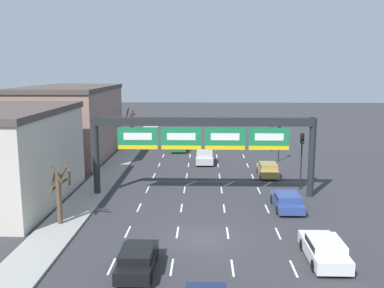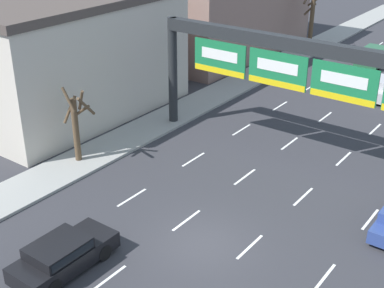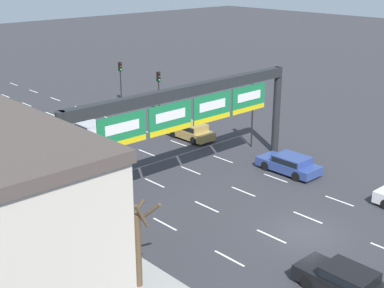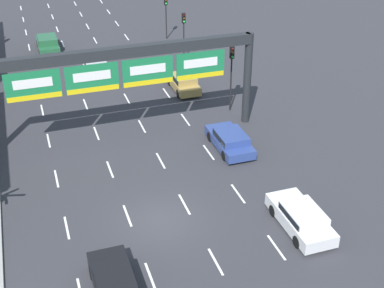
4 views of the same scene
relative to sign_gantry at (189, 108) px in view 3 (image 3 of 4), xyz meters
The scene contains 12 objects.
ground_plane 10.72m from the sign_gantry, 90.00° to the right, with size 220.00×220.00×0.00m, color #333338.
lane_dashes 6.66m from the sign_gantry, 90.00° to the left, with size 10.02×67.00×0.01m.
sign_gantry is the anchor object (origin of this frame).
car_blue 8.58m from the sign_gantry, 27.56° to the right, with size 1.97×4.48×1.27m.
car_gold 10.38m from the sign_gantry, 46.33° to the left, with size 1.82×4.21×1.37m.
car_black 15.03m from the sign_gantry, 103.87° to the right, with size 1.86×4.28×1.33m.
car_green 20.76m from the sign_gantry, 99.05° to the left, with size 1.96×4.66×1.46m.
car_silver 13.08m from the sign_gantry, 89.33° to the left, with size 1.97×3.94×1.51m.
traffic_light_near_gantry 9.06m from the sign_gantry, 13.47° to the left, with size 0.30×0.35×5.08m.
traffic_light_mid_block 16.33m from the sign_gantry, 57.48° to the left, with size 0.30×0.35×4.36m.
traffic_light_far_end 21.82m from the sign_gantry, 66.08° to the left, with size 0.30×0.35×4.42m.
tree_bare_closest 12.49m from the sign_gantry, 143.40° to the right, with size 1.77×1.56×4.22m.
Camera 3 is at (-22.20, -14.86, 14.09)m, focal length 50.00 mm.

